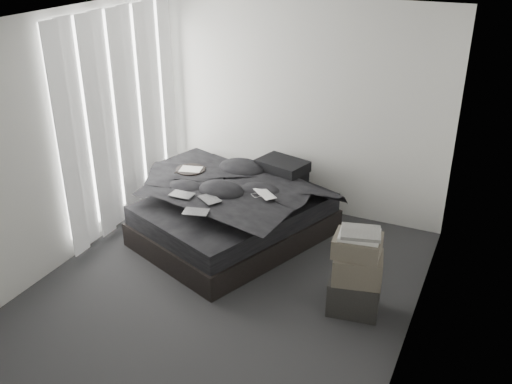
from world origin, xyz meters
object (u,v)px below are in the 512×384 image
at_px(laptop, 261,189).
at_px(bed, 235,227).
at_px(box_lower, 354,294).
at_px(side_stand, 192,194).

bearing_deg(laptop, bed, -154.50).
xyz_separation_m(laptop, box_lower, (1.26, -0.65, -0.57)).
relative_size(side_stand, box_lower, 1.39).
relative_size(laptop, box_lower, 0.69).
distance_m(laptop, box_lower, 1.53).
bearing_deg(side_stand, bed, -18.13).
distance_m(bed, box_lower, 1.79).
xyz_separation_m(laptop, side_stand, (-1.07, 0.32, -0.41)).
bearing_deg(side_stand, laptop, -16.50).
bearing_deg(laptop, box_lower, 11.39).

